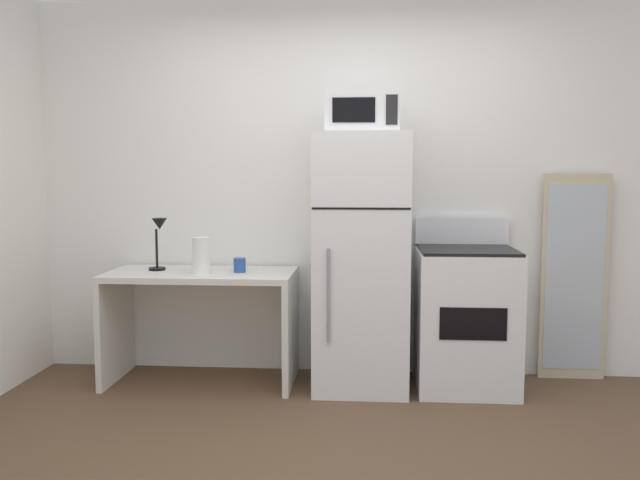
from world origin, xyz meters
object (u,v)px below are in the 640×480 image
(desk_lamp, at_px, (159,235))
(paper_towel_roll, at_px, (201,256))
(coffee_mug, at_px, (240,265))
(leaning_mirror, at_px, (574,277))
(refrigerator, at_px, (361,262))
(microwave, at_px, (362,112))
(desk, at_px, (202,304))
(oven_range, at_px, (466,318))

(desk_lamp, distance_m, paper_towel_roll, 0.37)
(coffee_mug, height_order, leaning_mirror, leaning_mirror)
(refrigerator, relative_size, microwave, 3.60)
(desk_lamp, relative_size, refrigerator, 0.21)
(desk_lamp, bearing_deg, paper_towel_roll, -23.00)
(coffee_mug, bearing_deg, leaning_mirror, 6.93)
(refrigerator, bearing_deg, desk, 179.55)
(refrigerator, bearing_deg, coffee_mug, -179.75)
(paper_towel_roll, distance_m, refrigerator, 1.04)
(desk, height_order, coffee_mug, coffee_mug)
(desk_lamp, height_order, paper_towel_roll, desk_lamp)
(leaning_mirror, bearing_deg, oven_range, -161.31)
(desk, relative_size, refrigerator, 0.75)
(refrigerator, height_order, oven_range, refrigerator)
(microwave, height_order, oven_range, microwave)
(desk, relative_size, desk_lamp, 3.51)
(microwave, bearing_deg, desk, 178.41)
(paper_towel_roll, relative_size, oven_range, 0.22)
(microwave, bearing_deg, oven_range, 2.88)
(paper_towel_roll, distance_m, oven_range, 1.76)
(coffee_mug, bearing_deg, microwave, -1.26)
(desk, bearing_deg, refrigerator, -0.45)
(desk, distance_m, coffee_mug, 0.38)
(desk, distance_m, paper_towel_roll, 0.36)
(coffee_mug, distance_m, oven_range, 1.52)
(desk_lamp, xyz_separation_m, oven_range, (2.04, -0.02, -0.52))
(paper_towel_roll, height_order, leaning_mirror, leaning_mirror)
(refrigerator, bearing_deg, oven_range, 1.10)
(paper_towel_roll, bearing_deg, coffee_mug, 23.29)
(paper_towel_roll, relative_size, microwave, 0.52)
(desk, bearing_deg, leaning_mirror, 5.93)
(coffee_mug, relative_size, microwave, 0.21)
(desk_lamp, xyz_separation_m, refrigerator, (1.35, -0.03, -0.16))
(desk_lamp, distance_m, coffee_mug, 0.59)
(paper_towel_roll, distance_m, leaning_mirror, 2.50)
(desk_lamp, bearing_deg, desk, -4.92)
(desk_lamp, distance_m, oven_range, 2.10)
(refrigerator, distance_m, oven_range, 0.77)
(coffee_mug, bearing_deg, desk_lamp, 176.18)
(desk_lamp, distance_m, leaning_mirror, 2.81)
(desk_lamp, xyz_separation_m, leaning_mirror, (2.79, 0.23, -0.29))
(coffee_mug, relative_size, refrigerator, 0.06)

